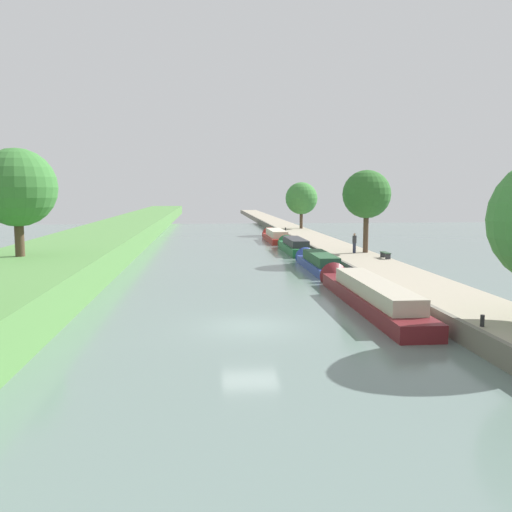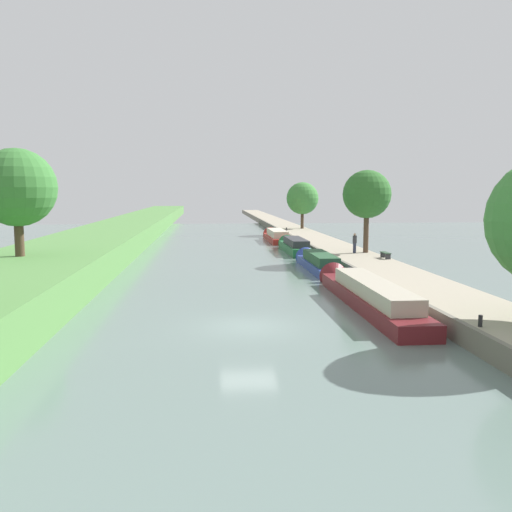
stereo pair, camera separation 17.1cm
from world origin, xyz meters
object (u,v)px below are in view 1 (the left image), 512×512
object	(u,v)px
narrowboat_maroon	(367,294)
narrowboat_red	(275,236)
person_walking	(354,243)
mooring_bollard_near	(482,321)
park_bench	(385,254)
narrowboat_blue	(317,262)
narrowboat_green	(294,246)
mooring_bollard_far	(285,229)

from	to	relation	value
narrowboat_maroon	narrowboat_red	xyz separation A→B (m)	(0.00, 38.55, -0.04)
narrowboat_red	person_walking	size ratio (longest dim) A/B	7.11
mooring_bollard_near	park_bench	size ratio (longest dim) A/B	0.30
narrowboat_red	mooring_bollard_near	world-z (taller)	narrowboat_red
narrowboat_blue	person_walking	world-z (taller)	person_walking
mooring_bollard_near	narrowboat_blue	bearing A→B (deg)	94.62
narrowboat_green	park_bench	bearing A→B (deg)	-68.92
narrowboat_maroon	park_bench	xyz separation A→B (m)	(5.31, 13.05, 0.59)
narrowboat_maroon	narrowboat_red	size ratio (longest dim) A/B	1.30
narrowboat_maroon	narrowboat_red	world-z (taller)	narrowboat_maroon
mooring_bollard_far	narrowboat_red	bearing A→B (deg)	-112.83
narrowboat_red	mooring_bollard_far	bearing A→B (deg)	67.17
narrowboat_green	narrowboat_red	bearing A→B (deg)	91.29
narrowboat_green	person_walking	distance (m)	9.91
mooring_bollard_near	mooring_bollard_far	world-z (taller)	same
narrowboat_green	narrowboat_red	distance (m)	12.44
narrowboat_blue	narrowboat_green	world-z (taller)	narrowboat_green
person_walking	mooring_bollard_near	xyz separation A→B (m)	(-1.97, -25.35, -0.65)
narrowboat_green	narrowboat_maroon	bearing A→B (deg)	-90.62
narrowboat_green	narrowboat_blue	bearing A→B (deg)	-90.48
narrowboat_red	narrowboat_green	bearing A→B (deg)	-88.71
narrowboat_red	person_walking	world-z (taller)	person_walking
narrowboat_blue	narrowboat_red	xyz separation A→B (m)	(-0.18, 24.72, 0.04)
narrowboat_green	park_bench	distance (m)	14.00
narrowboat_maroon	park_bench	world-z (taller)	narrowboat_maroon
person_walking	mooring_bollard_far	distance (m)	26.35
narrowboat_blue	narrowboat_red	distance (m)	24.72
park_bench	mooring_bollard_far	bearing A→B (deg)	96.31
narrowboat_red	mooring_bollard_far	world-z (taller)	narrowboat_red
narrowboat_blue	park_bench	bearing A→B (deg)	-8.60
narrowboat_green	mooring_bollard_near	size ratio (longest dim) A/B	23.79
mooring_bollard_far	park_bench	world-z (taller)	park_bench
mooring_bollard_near	narrowboat_maroon	bearing A→B (deg)	103.24
person_walking	narrowboat_green	bearing A→B (deg)	111.82
narrowboat_red	person_walking	xyz separation A→B (m)	(3.94, -21.58, 1.16)
park_bench	narrowboat_red	bearing A→B (deg)	101.77
narrowboat_blue	mooring_bollard_near	size ratio (longest dim) A/B	23.68
mooring_bollard_near	park_bench	xyz separation A→B (m)	(3.34, 21.44, 0.12)
narrowboat_blue	mooring_bollard_near	xyz separation A→B (m)	(1.80, -22.22, 0.55)
park_bench	narrowboat_maroon	bearing A→B (deg)	-112.15
mooring_bollard_far	park_bench	distance (m)	30.37
narrowboat_blue	mooring_bollard_far	world-z (taller)	narrowboat_blue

